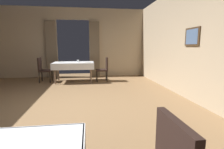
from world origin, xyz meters
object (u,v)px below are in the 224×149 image
object	(u,v)px
glass_mid_a	(78,61)
chair_mid_right	(104,68)
chair_mid_left	(43,69)
plate_mid_b	(88,62)
plate_mid_c	(60,62)
dining_table_mid	(74,64)

from	to	relation	value
glass_mid_a	chair_mid_right	bearing A→B (deg)	-4.90
chair_mid_right	glass_mid_a	distance (m)	1.02
chair_mid_left	chair_mid_right	world-z (taller)	same
chair_mid_right	plate_mid_b	distance (m)	0.67
plate_mid_c	dining_table_mid	bearing A→B (deg)	-24.91
chair_mid_left	glass_mid_a	xyz separation A→B (m)	(1.31, -0.05, 0.28)
chair_mid_right	plate_mid_c	world-z (taller)	chair_mid_right
chair_mid_right	plate_mid_b	xyz separation A→B (m)	(-0.61, -0.13, 0.24)
dining_table_mid	chair_mid_left	xyz separation A→B (m)	(-1.14, 0.09, -0.15)
plate_mid_b	plate_mid_c	bearing A→B (deg)	158.48
dining_table_mid	plate_mid_b	xyz separation A→B (m)	(0.53, -0.17, 0.09)
chair_mid_right	glass_mid_a	bearing A→B (deg)	175.10
chair_mid_right	plate_mid_c	xyz separation A→B (m)	(-1.67, 0.29, 0.24)
chair_mid_left	plate_mid_c	bearing A→B (deg)	14.21
dining_table_mid	plate_mid_c	world-z (taller)	plate_mid_c
glass_mid_a	plate_mid_c	size ratio (longest dim) A/B	0.39
dining_table_mid	glass_mid_a	distance (m)	0.21
plate_mid_c	chair_mid_left	bearing A→B (deg)	-165.79
chair_mid_right	plate_mid_c	size ratio (longest dim) A/B	3.98
chair_mid_left	glass_mid_a	bearing A→B (deg)	-2.31
chair_mid_left	plate_mid_c	size ratio (longest dim) A/B	3.98
dining_table_mid	plate_mid_c	bearing A→B (deg)	155.09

